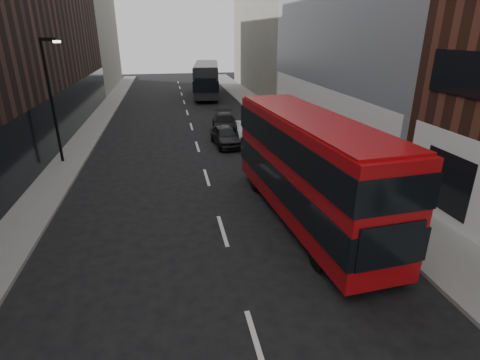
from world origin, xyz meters
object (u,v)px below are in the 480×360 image
street_lamp (52,93)px  car_c (224,123)px  grey_bus (207,79)px  red_bus (308,164)px  car_b (246,131)px  car_a (225,136)px

street_lamp → car_c: street_lamp is taller
grey_bus → red_bus: bearing=-82.0°
red_bus → car_c: size_ratio=2.39×
grey_bus → car_b: bearing=-81.3°
car_b → grey_bus: bearing=96.7°
grey_bus → street_lamp: bearing=-108.3°
car_a → car_c: car_a is taller
grey_bus → car_c: 17.82m
grey_bus → car_c: size_ratio=2.64×
car_a → car_b: 1.96m
red_bus → car_c: (-1.06, 15.61, -1.78)m
red_bus → car_b: red_bus is taller
car_b → car_c: (-1.13, 2.98, 0.02)m
street_lamp → red_bus: street_lamp is taller
grey_bus → car_a: 21.83m
street_lamp → car_b: bearing=14.3°
grey_bus → car_a: grey_bus is taller
street_lamp → car_a: bearing=11.1°
street_lamp → car_a: street_lamp is taller
red_bus → grey_bus: red_bus is taller
street_lamp → car_c: 12.79m
car_b → car_c: car_c is taller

